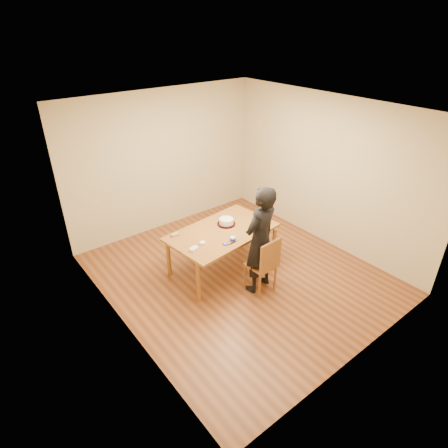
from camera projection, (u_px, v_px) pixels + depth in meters
room_shell at (226, 194)px, 5.86m from camera, size 4.00×4.50×2.70m
dining_table at (222, 232)px, 6.05m from camera, size 1.84×1.21×0.04m
dining_chair at (261, 265)px, 5.74m from camera, size 0.41×0.41×0.04m
cake_plate at (226, 224)px, 6.22m from camera, size 0.30×0.30×0.02m
cake at (226, 221)px, 6.20m from camera, size 0.24×0.24×0.08m
frosting_dome at (226, 219)px, 6.17m from camera, size 0.23×0.23×0.03m
frosting_tub at (233, 239)px, 5.75m from camera, size 0.08×0.08×0.07m
frosting_lid at (225, 244)px, 5.68m from camera, size 0.09×0.09×0.01m
frosting_dollop at (225, 243)px, 5.68m from camera, size 0.04×0.04×0.02m
ramekin_green at (195, 248)px, 5.55m from camera, size 0.09×0.09×0.04m
ramekin_yellow at (202, 243)px, 5.68m from camera, size 0.09×0.09×0.04m
ramekin_multi at (192, 250)px, 5.52m from camera, size 0.09×0.09×0.04m
candy_box_pink at (175, 235)px, 5.90m from camera, size 0.14×0.08×0.02m
candy_box_green at (175, 234)px, 5.90m from camera, size 0.12×0.08×0.02m
spatula at (232, 243)px, 5.71m from camera, size 0.16×0.03×0.01m
person at (260, 240)px, 5.57m from camera, size 0.70×0.52×1.73m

